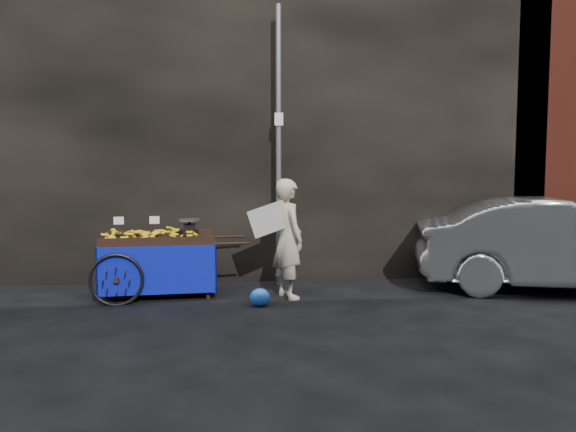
{
  "coord_description": "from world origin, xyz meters",
  "views": [
    {
      "loc": [
        -0.32,
        -6.76,
        1.72
      ],
      "look_at": [
        0.36,
        0.5,
        1.09
      ],
      "focal_mm": 35.0,
      "sensor_mm": 36.0,
      "label": 1
    }
  ],
  "objects": [
    {
      "name": "ground",
      "position": [
        0.0,
        0.0,
        0.0
      ],
      "size": [
        80.0,
        80.0,
        0.0
      ],
      "primitive_type": "plane",
      "color": "black",
      "rests_on": "ground"
    },
    {
      "name": "banana_cart",
      "position": [
        -1.4,
        0.83,
        0.68
      ],
      "size": [
        2.09,
        1.11,
        1.1
      ],
      "rotation": [
        0.0,
        0.0,
        0.08
      ],
      "color": "black",
      "rests_on": "ground"
    },
    {
      "name": "plastic_bag",
      "position": [
        -0.03,
        0.07,
        0.11
      ],
      "size": [
        0.25,
        0.2,
        0.23
      ],
      "primitive_type": "ellipsoid",
      "color": "blue",
      "rests_on": "ground"
    },
    {
      "name": "vendor",
      "position": [
        0.36,
        0.51,
        0.79
      ],
      "size": [
        0.83,
        0.68,
        1.57
      ],
      "rotation": [
        0.0,
        0.0,
        1.99
      ],
      "color": "#BCA88C",
      "rests_on": "ground"
    },
    {
      "name": "parked_car",
      "position": [
        4.18,
        0.55,
        0.64
      ],
      "size": [
        4.13,
        2.31,
        1.29
      ],
      "primitive_type": "imported",
      "rotation": [
        0.0,
        0.0,
        1.31
      ],
      "color": "#B7B9BE",
      "rests_on": "ground"
    },
    {
      "name": "building_wall",
      "position": [
        0.39,
        2.6,
        2.5
      ],
      "size": [
        13.5,
        2.0,
        5.0
      ],
      "color": "black",
      "rests_on": "ground"
    },
    {
      "name": "street_pole",
      "position": [
        0.3,
        1.3,
        2.01
      ],
      "size": [
        0.12,
        0.1,
        4.0
      ],
      "color": "slate",
      "rests_on": "ground"
    }
  ]
}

